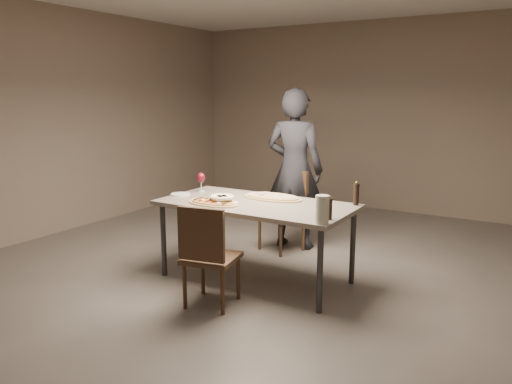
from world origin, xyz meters
The scene contains 14 objects.
room centered at (0.00, 0.00, 1.40)m, with size 7.00×7.00×7.00m.
dining_table centered at (0.00, 0.00, 0.69)m, with size 1.80×0.90×0.75m.
zucchini_pizza centered at (-0.30, -0.26, 0.77)m, with size 0.50×0.28×0.05m.
ham_pizza centered at (0.04, 0.23, 0.77)m, with size 0.61×0.34×0.04m.
bread_basket centered at (-0.24, -0.21, 0.80)m, with size 0.23×0.23×0.08m.
oil_dish centered at (-0.17, -0.17, 0.76)m, with size 0.14×0.14×0.02m.
pepper_mill_left centered at (0.83, 0.38, 0.85)m, with size 0.06×0.06×0.22m.
pepper_mill_right centered at (0.83, -0.24, 0.84)m, with size 0.05×0.05×0.19m.
carafe centered at (0.83, -0.38, 0.86)m, with size 0.11×0.11×0.22m.
wine_glass centered at (-0.75, 0.16, 0.89)m, with size 0.09×0.09×0.20m.
side_plate centered at (-0.83, -0.09, 0.76)m, with size 0.19×0.19×0.01m.
chair_near centered at (-0.01, -0.76, 0.49)m, with size 0.48×0.48×0.87m.
chair_far centered at (-0.19, 1.00, 0.50)m, with size 0.54×0.54×0.90m.
diner centered at (-0.17, 1.12, 0.90)m, with size 0.66×0.43×1.80m, color black.
Camera 1 is at (2.33, -3.87, 1.75)m, focal length 35.00 mm.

